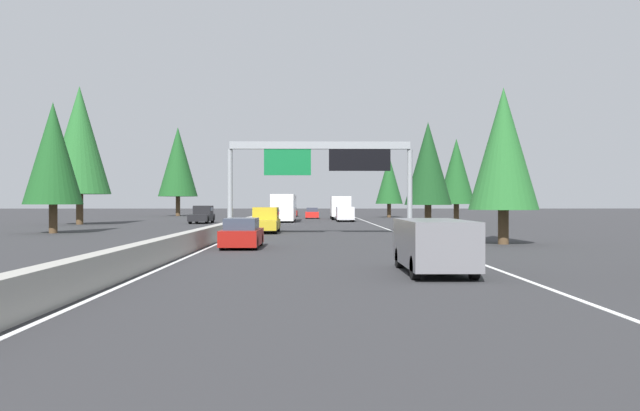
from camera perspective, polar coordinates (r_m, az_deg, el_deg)
ground_plane at (r=62.43m, az=-5.56°, el=-1.76°), size 320.00×320.00×0.00m
median_barrier at (r=82.38m, az=-4.56°, el=-0.94°), size 180.00×0.56×0.90m
shoulder_stripe_right at (r=72.45m, az=4.25°, el=-1.47°), size 160.00×0.16×0.01m
shoulder_stripe_median at (r=72.38m, az=-4.67°, el=-1.47°), size 160.00×0.16×0.01m
sign_gantry_overhead at (r=44.51m, az=0.23°, el=3.94°), size 0.50×12.68×6.38m
minivan_mid_center at (r=20.90m, az=9.95°, el=-3.28°), size 5.00×1.95×1.69m
sedan_mid_left at (r=32.22m, az=-6.86°, el=-2.49°), size 4.40×1.80×1.47m
bus_near_center at (r=75.45m, az=-3.16°, el=-0.10°), size 11.50×2.55×3.10m
box_truck_mid_right at (r=83.66m, az=1.78°, el=-0.13°), size 8.50×2.40×2.95m
pickup_distant_b at (r=48.23m, az=-4.82°, el=-1.28°), size 5.60×2.00×1.86m
sedan_far_left at (r=101.51m, az=-2.50°, el=-0.58°), size 4.40×1.80×1.47m
sedan_near_right at (r=89.01m, az=-0.70°, el=-0.70°), size 4.40×1.80×1.47m
minivan_far_center at (r=74.95m, az=2.20°, el=-0.69°), size 5.00×1.95×1.69m
oncoming_near at (r=70.28m, az=-10.28°, el=-0.79°), size 5.60×2.00×1.86m
conifer_right_near at (r=36.15m, az=15.78°, el=4.79°), size 3.69×3.69×8.39m
conifer_right_mid at (r=56.65m, az=9.45°, el=3.64°), size 4.02×4.02×9.14m
conifer_right_far at (r=73.13m, az=11.87°, el=2.93°), size 4.06×4.06×9.23m
conifer_right_distant at (r=95.46m, az=6.08°, el=2.25°), size 3.98×3.98×9.04m
conifer_left_near at (r=50.84m, az=-22.36°, el=4.23°), size 4.17×4.17×9.47m
conifer_left_mid at (r=69.74m, az=-20.33°, el=5.39°), size 6.11×6.11×13.89m
conifer_left_far at (r=107.50m, az=-12.35°, el=3.76°), size 6.31×6.31×14.34m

